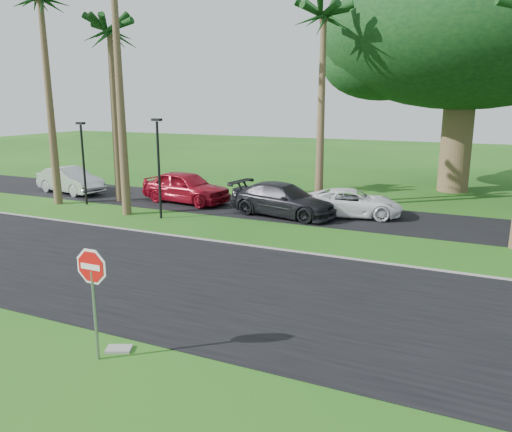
{
  "coord_description": "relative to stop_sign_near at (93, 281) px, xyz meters",
  "views": [
    {
      "loc": [
        7.67,
        -10.46,
        5.45
      ],
      "look_at": [
        1.13,
        3.77,
        1.8
      ],
      "focal_mm": 35.0,
      "sensor_mm": 36.0,
      "label": 1
    }
  ],
  "objects": [
    {
      "name": "parking_strip",
      "position": [
        -0.5,
        15.5,
        -1.76
      ],
      "size": [
        120.0,
        5.0,
        0.02
      ],
      "primitive_type": "cube",
      "color": "black",
      "rests_on": "ground"
    },
    {
      "name": "palm_left_far",
      "position": [
        -13.5,
        12.0,
        8.36
      ],
      "size": [
        5.0,
        5.0,
        11.5
      ],
      "color": "brown",
      "rests_on": "ground"
    },
    {
      "name": "utility_slab",
      "position": [
        0.14,
        0.5,
        -1.74
      ],
      "size": [
        0.64,
        0.54,
        0.06
      ],
      "primitive_type": "cube",
      "rotation": [
        0.0,
        0.0,
        0.42
      ],
      "color": "gray",
      "rests_on": "ground"
    },
    {
      "name": "curb",
      "position": [
        -0.5,
        9.05,
        -1.74
      ],
      "size": [
        120.0,
        0.12,
        0.06
      ],
      "primitive_type": "cube",
      "color": "gray",
      "rests_on": "ground"
    },
    {
      "name": "road",
      "position": [
        -0.5,
        5.0,
        -1.76
      ],
      "size": [
        120.0,
        8.0,
        0.02
      ],
      "primitive_type": "cube",
      "color": "black",
      "rests_on": "ground"
    },
    {
      "name": "streetlight_left",
      "position": [
        -12.0,
        12.5,
        0.72
      ],
      "size": [
        0.45,
        0.25,
        4.34
      ],
      "color": "black",
      "rests_on": "ground"
    },
    {
      "name": "ground",
      "position": [
        -0.5,
        3.0,
        -1.77
      ],
      "size": [
        120.0,
        120.0,
        0.0
      ],
      "primitive_type": "plane",
      "color": "#1B5415",
      "rests_on": "ground"
    },
    {
      "name": "car_dark",
      "position": [
        -1.44,
        14.38,
        -1.0
      ],
      "size": [
        5.6,
        2.96,
        1.55
      ],
      "primitive_type": "imported",
      "rotation": [
        0.0,
        0.0,
        1.42
      ],
      "color": "black",
      "rests_on": "ground"
    },
    {
      "name": "stop_sign_near",
      "position": [
        0.0,
        0.0,
        0.0
      ],
      "size": [
        1.05,
        0.07,
        2.62
      ],
      "color": "gray",
      "rests_on": "ground"
    },
    {
      "name": "car_silver",
      "position": [
        -15.2,
        14.64,
        -1.01
      ],
      "size": [
        4.86,
        2.43,
        1.53
      ],
      "primitive_type": "imported",
      "rotation": [
        0.0,
        0.0,
        1.39
      ],
      "color": "silver",
      "rests_on": "ground"
    },
    {
      "name": "streetlight_right",
      "position": [
        -6.5,
        11.5,
        0.88
      ],
      "size": [
        0.45,
        0.25,
        4.64
      ],
      "color": "black",
      "rests_on": "ground"
    },
    {
      "name": "palm_center",
      "position": [
        -0.5,
        17.0,
        7.39
      ],
      "size": [
        5.0,
        5.0,
        10.5
      ],
      "color": "brown",
      "rests_on": "ground"
    },
    {
      "name": "canopy_tree",
      "position": [
        5.5,
        25.0,
        7.17
      ],
      "size": [
        16.5,
        16.5,
        13.12
      ],
      "color": "brown",
      "rests_on": "ground"
    },
    {
      "name": "car_minivan",
      "position": [
        1.6,
        15.62,
        -1.12
      ],
      "size": [
        5.07,
        3.19,
        1.3
      ],
      "primitive_type": "imported",
      "rotation": [
        0.0,
        0.0,
        1.81
      ],
      "color": "white",
      "rests_on": "ground"
    },
    {
      "name": "car_red",
      "position": [
        -7.38,
        15.1,
        -0.92
      ],
      "size": [
        5.23,
        2.62,
        1.71
      ],
      "primitive_type": "imported",
      "rotation": [
        0.0,
        0.0,
        1.45
      ],
      "color": "maroon",
      "rests_on": "ground"
    },
    {
      "name": "palm_left_mid",
      "position": [
        -11.0,
        14.0,
        6.9
      ],
      "size": [
        5.0,
        5.0,
        10.0
      ],
      "color": "brown",
      "rests_on": "ground"
    }
  ]
}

